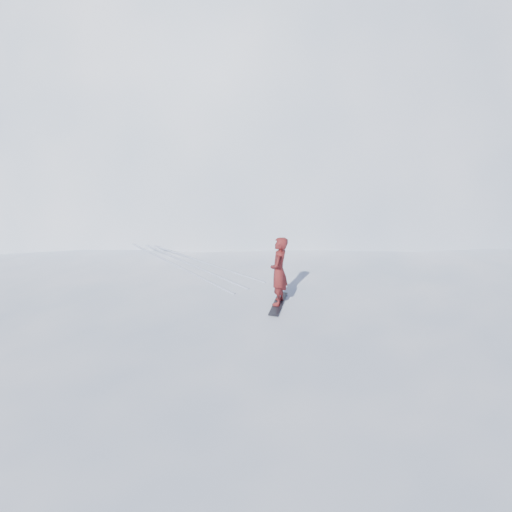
{
  "coord_description": "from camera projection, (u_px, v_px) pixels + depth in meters",
  "views": [
    {
      "loc": [
        -6.96,
        -6.97,
        8.12
      ],
      "look_at": [
        0.33,
        2.52,
        3.5
      ],
      "focal_mm": 32.0,
      "sensor_mm": 36.0,
      "label": 1
    }
  ],
  "objects": [
    {
      "name": "summit_peak",
      "position": [
        286.0,
        171.0,
        43.78
      ],
      "size": [
        60.0,
        56.0,
        56.0
      ],
      "primitive_type": "ellipsoid",
      "color": "white",
      "rests_on": "ground"
    },
    {
      "name": "peak_shoulder",
      "position": [
        214.0,
        202.0,
        32.52
      ],
      "size": [
        28.0,
        24.0,
        18.0
      ],
      "primitive_type": "ellipsoid",
      "color": "white",
      "rests_on": "ground"
    },
    {
      "name": "ground",
      "position": [
        304.0,
        409.0,
        12.04
      ],
      "size": [
        400.0,
        400.0,
        0.0
      ],
      "primitive_type": "plane",
      "color": "white",
      "rests_on": "ground"
    },
    {
      "name": "board_tracks",
      "position": [
        186.0,
        262.0,
        15.33
      ],
      "size": [
        1.83,
        5.98,
        0.04
      ],
      "color": "silver",
      "rests_on": "ground"
    },
    {
      "name": "wind_bumps",
      "position": [
        240.0,
        378.0,
        13.29
      ],
      "size": [
        16.0,
        14.4,
        1.0
      ],
      "color": "white",
      "rests_on": "ground"
    },
    {
      "name": "snowboarder",
      "position": [
        279.0,
        271.0,
        12.13
      ],
      "size": [
        0.82,
        0.79,
        1.9
      ],
      "primitive_type": "imported",
      "rotation": [
        0.0,
        0.0,
        3.82
      ],
      "color": "maroon",
      "rests_on": "snowboard"
    },
    {
      "name": "snowboard",
      "position": [
        278.0,
        303.0,
        12.48
      ],
      "size": [
        1.27,
        1.09,
        0.02
      ],
      "primitive_type": "cube",
      "rotation": [
        0.0,
        0.0,
        0.68
      ],
      "color": "black",
      "rests_on": "near_ridge"
    },
    {
      "name": "near_ridge",
      "position": [
        263.0,
        347.0,
        14.83
      ],
      "size": [
        36.0,
        28.0,
        4.8
      ],
      "primitive_type": "ellipsoid",
      "color": "white",
      "rests_on": "ground"
    }
  ]
}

